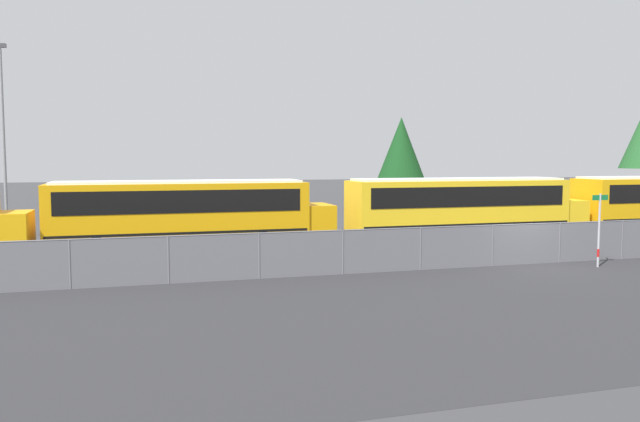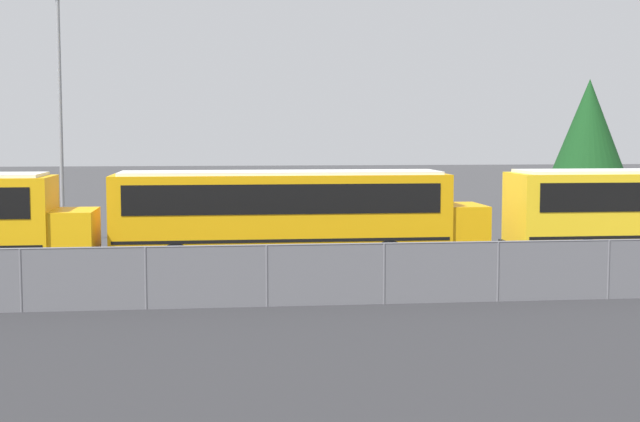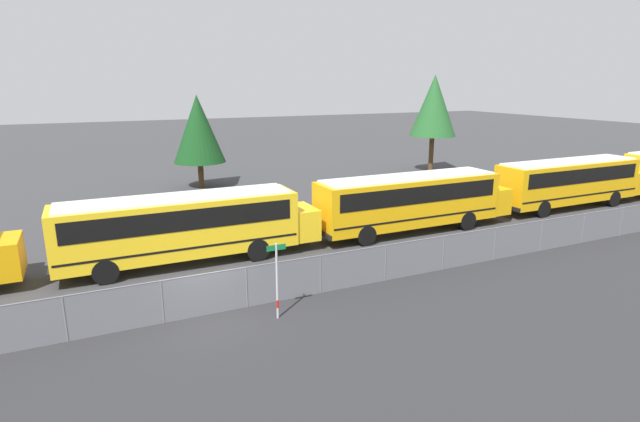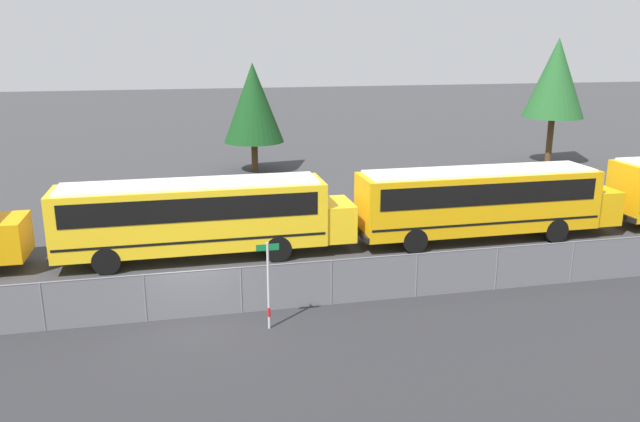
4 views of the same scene
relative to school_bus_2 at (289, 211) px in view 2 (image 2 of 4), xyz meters
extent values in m
cylinder|color=slate|center=(-7.15, -6.05, -1.13)|extent=(0.07, 0.07, 1.59)
cylinder|color=slate|center=(-4.11, -6.05, -1.13)|extent=(0.07, 0.07, 1.59)
cylinder|color=slate|center=(-1.08, -6.05, -1.13)|extent=(0.07, 0.07, 1.59)
cylinder|color=slate|center=(1.96, -6.05, -1.13)|extent=(0.07, 0.07, 1.59)
cylinder|color=slate|center=(5.00, -6.05, -1.13)|extent=(0.07, 0.07, 1.59)
cylinder|color=slate|center=(8.04, -6.05, -1.13)|extent=(0.07, 0.07, 1.59)
cube|color=#EDA80F|center=(-6.66, -0.63, -0.61)|extent=(1.29, 2.23, 1.55)
cube|color=orange|center=(-0.26, 0.00, -0.10)|extent=(10.73, 2.42, 2.58)
cube|color=black|center=(-0.26, 0.00, 0.47)|extent=(9.87, 2.46, 0.93)
cube|color=black|center=(-0.26, 0.00, -0.82)|extent=(10.51, 2.45, 0.10)
cube|color=orange|center=(5.74, 0.00, -0.61)|extent=(1.29, 2.23, 1.55)
cube|color=black|center=(-5.68, 0.00, -1.24)|extent=(0.12, 2.42, 0.24)
cube|color=silver|center=(-0.26, 0.00, 1.24)|extent=(10.19, 2.18, 0.10)
cylinder|color=black|center=(3.06, 1.09, -1.39)|extent=(1.08, 0.28, 1.08)
cylinder|color=black|center=(3.06, -1.09, -1.39)|extent=(1.08, 0.28, 1.08)
cylinder|color=black|center=(-3.59, 1.09, -1.39)|extent=(1.08, 0.28, 1.08)
cylinder|color=black|center=(-3.59, -1.09, -1.39)|extent=(1.08, 0.28, 1.08)
cube|color=black|center=(7.33, -0.32, -1.24)|extent=(0.12, 2.42, 0.24)
cylinder|color=black|center=(9.42, 0.77, -1.39)|extent=(1.08, 0.28, 1.08)
cylinder|color=black|center=(9.42, -1.41, -1.39)|extent=(1.08, 0.28, 1.08)
cylinder|color=gray|center=(-8.56, 8.62, 2.95)|extent=(0.16, 0.16, 9.75)
cylinder|color=#51381E|center=(17.31, 16.81, -0.91)|extent=(0.44, 0.44, 2.04)
cone|color=#144219|center=(17.31, 16.81, 2.74)|extent=(4.04, 4.04, 5.25)
camera|label=1|loc=(-2.03, -27.00, 2.19)|focal=35.00mm
camera|label=2|loc=(-2.34, -28.50, 2.50)|focal=50.00mm
camera|label=3|loc=(9.27, -22.87, 6.30)|focal=28.00mm
camera|label=4|loc=(12.49, -25.12, 6.78)|focal=35.00mm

